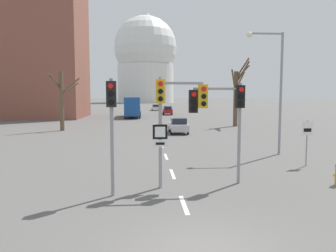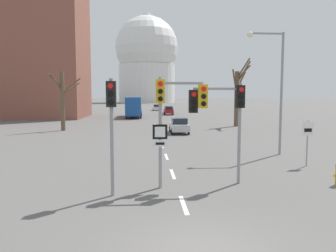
{
  "view_description": "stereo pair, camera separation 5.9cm",
  "coord_description": "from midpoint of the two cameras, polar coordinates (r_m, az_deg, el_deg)",
  "views": [
    {
      "loc": [
        -1.4,
        -7.59,
        3.82
      ],
      "look_at": [
        -0.33,
        6.49,
        2.49
      ],
      "focal_mm": 35.0,
      "sensor_mm": 36.0,
      "label": 1
    },
    {
      "loc": [
        -1.34,
        -7.6,
        3.82
      ],
      "look_at": [
        -0.33,
        6.49,
        2.49
      ],
      "focal_mm": 35.0,
      "sensor_mm": 36.0,
      "label": 2
    }
  ],
  "objects": [
    {
      "name": "ground_plane",
      "position": [
        8.61,
        5.88,
        -20.98
      ],
      "size": [
        800.0,
        800.0,
        0.0
      ],
      "primitive_type": "plane",
      "color": "#5E5B59"
    },
    {
      "name": "lane_stripe_0",
      "position": [
        11.78,
        2.88,
        -13.52
      ],
      "size": [
        0.16,
        2.0,
        0.01
      ],
      "primitive_type": "cube",
      "color": "silver",
      "rests_on": "ground_plane"
    },
    {
      "name": "lane_stripe_1",
      "position": [
        16.08,
        0.92,
        -8.34
      ],
      "size": [
        0.16,
        2.0,
        0.01
      ],
      "primitive_type": "cube",
      "color": "silver",
      "rests_on": "ground_plane"
    },
    {
      "name": "lane_stripe_2",
      "position": [
        20.46,
        -0.19,
        -5.36
      ],
      "size": [
        0.16,
        2.0,
        0.01
      ],
      "primitive_type": "cube",
      "color": "silver",
      "rests_on": "ground_plane"
    },
    {
      "name": "lane_stripe_3",
      "position": [
        24.89,
        -0.9,
        -3.44
      ],
      "size": [
        0.16,
        2.0,
        0.01
      ],
      "primitive_type": "cube",
      "color": "silver",
      "rests_on": "ground_plane"
    },
    {
      "name": "lane_stripe_4",
      "position": [
        29.34,
        -1.39,
        -2.09
      ],
      "size": [
        0.16,
        2.0,
        0.01
      ],
      "primitive_type": "cube",
      "color": "silver",
      "rests_on": "ground_plane"
    },
    {
      "name": "lane_stripe_5",
      "position": [
        33.8,
        -1.75,
        -1.1
      ],
      "size": [
        0.16,
        2.0,
        0.01
      ],
      "primitive_type": "cube",
      "color": "silver",
      "rests_on": "ground_plane"
    },
    {
      "name": "lane_stripe_6",
      "position": [
        38.27,
        -2.03,
        -0.34
      ],
      "size": [
        0.16,
        2.0,
        0.01
      ],
      "primitive_type": "cube",
      "color": "silver",
      "rests_on": "ground_plane"
    },
    {
      "name": "lane_stripe_7",
      "position": [
        42.75,
        -2.24,
        0.26
      ],
      "size": [
        0.16,
        2.0,
        0.01
      ],
      "primitive_type": "cube",
      "color": "silver",
      "rests_on": "ground_plane"
    },
    {
      "name": "traffic_signal_centre_tall",
      "position": [
        13.31,
        1.46,
        3.76
      ],
      "size": [
        2.11,
        0.34,
        4.55
      ],
      "color": "gray",
      "rests_on": "ground_plane"
    },
    {
      "name": "traffic_signal_near_left",
      "position": [
        12.37,
        -9.68,
        2.03
      ],
      "size": [
        0.36,
        0.34,
        4.44
      ],
      "color": "gray",
      "rests_on": "ground_plane"
    },
    {
      "name": "traffic_signal_near_right",
      "position": [
        14.09,
        9.67,
        3.12
      ],
      "size": [
        2.36,
        0.34,
        4.34
      ],
      "color": "gray",
      "rests_on": "ground_plane"
    },
    {
      "name": "route_sign_post",
      "position": [
        13.31,
        -1.28,
        -3.16
      ],
      "size": [
        0.6,
        0.08,
        2.69
      ],
      "color": "gray",
      "rests_on": "ground_plane"
    },
    {
      "name": "speed_limit_sign",
      "position": [
        19.08,
        23.22,
        -1.49
      ],
      "size": [
        0.6,
        0.08,
        2.48
      ],
      "color": "gray",
      "rests_on": "ground_plane"
    },
    {
      "name": "street_lamp_right",
      "position": [
        22.05,
        18.19,
        7.75
      ],
      "size": [
        2.39,
        0.36,
        7.76
      ],
      "color": "gray",
      "rests_on": "ground_plane"
    },
    {
      "name": "sedan_near_left",
      "position": [
        32.97,
        2.0,
        0.09
      ],
      "size": [
        1.8,
        3.97,
        1.56
      ],
      "color": "#B7B7BC",
      "rests_on": "ground_plane"
    },
    {
      "name": "sedan_near_right",
      "position": [
        63.89,
        0.13,
        2.72
      ],
      "size": [
        1.76,
        3.87,
        1.68
      ],
      "color": "maroon",
      "rests_on": "ground_plane"
    },
    {
      "name": "sedan_mid_centre",
      "position": [
        70.51,
        0.11,
        2.92
      ],
      "size": [
        1.93,
        4.0,
        1.53
      ],
      "color": "navy",
      "rests_on": "ground_plane"
    },
    {
      "name": "sedan_far_left",
      "position": [
        82.49,
        -1.97,
        3.26
      ],
      "size": [
        1.89,
        4.58,
        1.5
      ],
      "color": "silver",
      "rests_on": "ground_plane"
    },
    {
      "name": "city_bus",
      "position": [
        57.27,
        -5.91,
        3.58
      ],
      "size": [
        2.66,
        10.8,
        3.48
      ],
      "color": "#19478C",
      "rests_on": "ground_plane"
    },
    {
      "name": "bare_tree_left_near",
      "position": [
        37.04,
        -17.82,
        4.53
      ],
      "size": [
        3.15,
        2.5,
        6.34
      ],
      "color": "brown",
      "rests_on": "ground_plane"
    },
    {
      "name": "bare_tree_right_near",
      "position": [
        41.03,
        12.06,
        5.46
      ],
      "size": [
        2.45,
        2.76,
        8.31
      ],
      "color": "brown",
      "rests_on": "ground_plane"
    },
    {
      "name": "capitol_dome",
      "position": [
        175.48,
        -3.7,
        11.47
      ],
      "size": [
        32.69,
        32.69,
        46.17
      ],
      "color": "silver",
      "rests_on": "ground_plane"
    },
    {
      "name": "apartment_block_left",
      "position": [
        61.72,
        -22.84,
        12.34
      ],
      "size": [
        18.0,
        14.0,
        23.48
      ],
      "primitive_type": "cube",
      "color": "brown",
      "rests_on": "ground_plane"
    }
  ]
}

